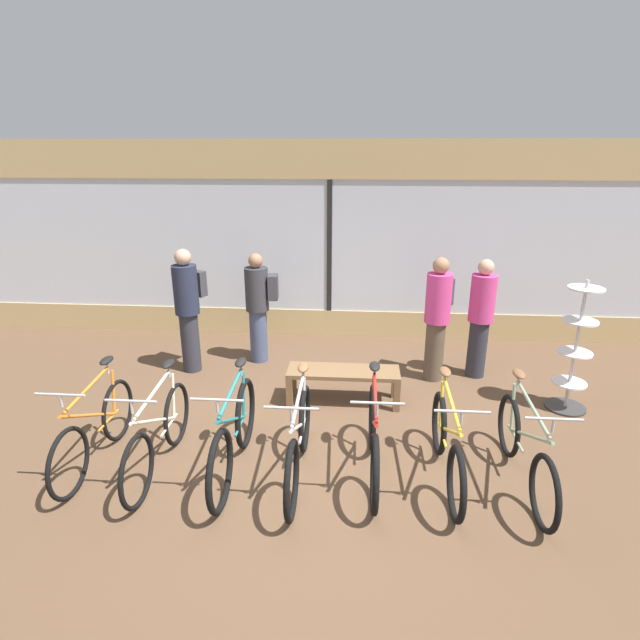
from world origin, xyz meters
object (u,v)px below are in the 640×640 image
at_px(bicycle_center_left, 234,436).
at_px(accessory_rack, 574,358).
at_px(bicycle_center_right, 374,439).
at_px(customer_near_bench, 438,315).
at_px(customer_by_window, 481,317).
at_px(bicycle_far_left, 96,429).
at_px(bicycle_left, 159,435).
at_px(customer_near_rack, 188,306).
at_px(display_bench, 343,376).
at_px(bicycle_right, 447,446).
at_px(customer_mid_floor, 259,305).
at_px(bicycle_center, 299,443).
at_px(bicycle_far_right, 525,451).

xyz_separation_m(bicycle_center_left, accessory_rack, (3.78, 1.58, 0.28)).
xyz_separation_m(bicycle_center_right, customer_near_bench, (0.89, 2.24, 0.55)).
xyz_separation_m(accessory_rack, customer_by_window, (-0.93, 0.88, 0.20)).
distance_m(bicycle_far_left, bicycle_left, 0.68).
height_order(customer_near_rack, customer_near_bench, customer_near_rack).
relative_size(bicycle_center_left, accessory_rack, 1.07).
distance_m(accessory_rack, customer_near_bench, 1.72).
relative_size(bicycle_far_left, bicycle_left, 0.98).
distance_m(bicycle_center_right, display_bench, 1.49).
height_order(accessory_rack, display_bench, accessory_rack).
height_order(bicycle_right, customer_near_rack, customer_near_rack).
height_order(bicycle_left, customer_near_rack, customer_near_rack).
bearing_deg(customer_mid_floor, customer_near_bench, -9.54).
height_order(bicycle_left, display_bench, bicycle_left).
relative_size(bicycle_far_left, bicycle_center, 0.95).
height_order(bicycle_far_left, bicycle_right, bicycle_far_left).
height_order(bicycle_center, customer_by_window, customer_by_window).
distance_m(customer_by_window, customer_mid_floor, 3.15).
bearing_deg(bicycle_far_right, customer_mid_floor, 138.27).
bearing_deg(customer_near_rack, bicycle_center, -52.32).
bearing_deg(accessory_rack, customer_mid_floor, 164.03).
distance_m(bicycle_right, accessory_rack, 2.33).
relative_size(customer_mid_floor, customer_near_bench, 0.96).
distance_m(bicycle_center, bicycle_right, 1.42).
relative_size(bicycle_center, customer_mid_floor, 1.06).
bearing_deg(customer_near_bench, bicycle_right, -94.80).
distance_m(bicycle_center_left, customer_near_bench, 3.27).
distance_m(accessory_rack, customer_near_rack, 5.04).
height_order(bicycle_left, bicycle_center_right, bicycle_center_right).
height_order(customer_near_rack, customer_by_window, customer_near_rack).
height_order(bicycle_center_right, accessory_rack, accessory_rack).
xyz_separation_m(bicycle_right, display_bench, (-1.04, 1.49, -0.00)).
relative_size(bicycle_left, bicycle_far_right, 0.98).
relative_size(bicycle_left, customer_near_rack, 0.95).
xyz_separation_m(bicycle_center_left, customer_near_rack, (-1.20, 2.34, 0.56)).
height_order(bicycle_center_right, display_bench, bicycle_center_right).
height_order(accessory_rack, customer_by_window, customer_by_window).
bearing_deg(accessory_rack, bicycle_far_right, -122.73).
bearing_deg(display_bench, customer_by_window, 26.94).
height_order(bicycle_center_left, bicycle_center, bicycle_center_left).
bearing_deg(bicycle_center, bicycle_center_left, 176.16).
xyz_separation_m(accessory_rack, customer_near_rack, (-4.98, 0.76, 0.29)).
distance_m(bicycle_left, customer_by_window, 4.40).
xyz_separation_m(bicycle_left, bicycle_far_right, (3.53, 0.03, -0.01)).
bearing_deg(bicycle_center_right, customer_near_rack, 138.52).
height_order(bicycle_far_left, bicycle_left, bicycle_left).
height_order(bicycle_left, bicycle_center, bicycle_center).
relative_size(bicycle_center_left, bicycle_center, 1.01).
height_order(bicycle_center_right, bicycle_right, bicycle_center_right).
bearing_deg(bicycle_far_right, bicycle_center_right, 177.59).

